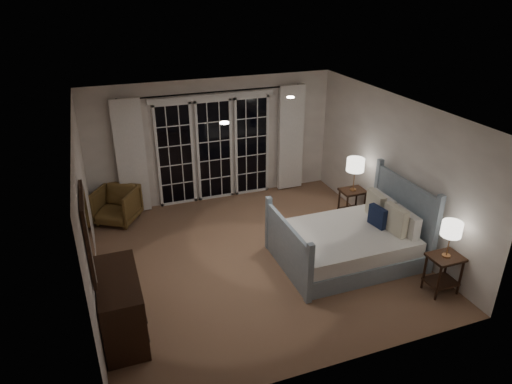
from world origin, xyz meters
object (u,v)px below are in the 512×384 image
object	(u,v)px
lamp_right	(355,165)
dresser	(121,306)
nightstand_right	(352,200)
armchair	(117,205)
bed	(350,242)
lamp_left	(452,229)
nightstand_left	(443,268)

from	to	relation	value
lamp_right	dresser	size ratio (longest dim) A/B	0.52
nightstand_right	armchair	bearing A→B (deg)	161.48
bed	lamp_left	world-z (taller)	bed
bed	armchair	distance (m)	4.35
lamp_left	armchair	size ratio (longest dim) A/B	0.75
nightstand_right	dresser	size ratio (longest dim) A/B	0.49
bed	lamp_right	distance (m)	1.65
armchair	dresser	xyz separation A→B (m)	(-0.19, -3.16, 0.10)
nightstand_left	nightstand_right	bearing A→B (deg)	91.21
armchair	dresser	world-z (taller)	dresser
bed	nightstand_left	xyz separation A→B (m)	(0.83, -1.22, 0.08)
lamp_left	lamp_right	xyz separation A→B (m)	(-0.05, 2.45, 0.05)
nightstand_right	lamp_right	distance (m)	0.71
nightstand_left	dresser	world-z (taller)	dresser
bed	armchair	world-z (taller)	bed
nightstand_right	dresser	xyz separation A→B (m)	(-4.42, -1.75, 0.04)
lamp_left	lamp_right	size ratio (longest dim) A/B	0.87
lamp_right	armchair	distance (m)	4.53
lamp_right	dresser	bearing A→B (deg)	-158.46
bed	nightstand_right	xyz separation A→B (m)	(0.77, 1.23, 0.07)
bed	dresser	bearing A→B (deg)	-171.93
bed	nightstand_left	world-z (taller)	bed
bed	nightstand_right	bearing A→B (deg)	57.78
nightstand_right	dresser	distance (m)	4.75
nightstand_left	nightstand_right	size ratio (longest dim) A/B	1.02
dresser	bed	bearing A→B (deg)	8.07
nightstand_right	dresser	world-z (taller)	dresser
lamp_left	lamp_right	distance (m)	2.45
nightstand_left	lamp_left	xyz separation A→B (m)	(0.00, 0.00, 0.65)
bed	nightstand_left	bearing A→B (deg)	-55.94
nightstand_left	lamp_right	size ratio (longest dim) A/B	0.97
bed	nightstand_right	distance (m)	1.45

